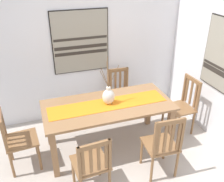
{
  "coord_description": "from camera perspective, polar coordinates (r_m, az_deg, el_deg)",
  "views": [
    {
      "loc": [
        -0.86,
        -2.27,
        2.64
      ],
      "look_at": [
        0.15,
        0.7,
        0.98
      ],
      "focal_mm": 40.06,
      "sensor_mm": 36.0,
      "label": 1
    }
  ],
  "objects": [
    {
      "name": "centerpiece_vase",
      "position": [
        3.59,
        -0.8,
        -1.18
      ],
      "size": [
        0.26,
        0.15,
        0.7
      ],
      "color": "silver",
      "rests_on": "dining_table"
    },
    {
      "name": "chair_3",
      "position": [
        3.68,
        -20.9,
        -10.21
      ],
      "size": [
        0.45,
        0.45,
        0.92
      ],
      "color": "brown",
      "rests_on": "ground_plane"
    },
    {
      "name": "chair_4",
      "position": [
        4.59,
        1.8,
        -0.26
      ],
      "size": [
        0.44,
        0.44,
        0.89
      ],
      "color": "brown",
      "rests_on": "ground_plane"
    },
    {
      "name": "ground_plane",
      "position": [
        3.6,
        1.35,
        -19.65
      ],
      "size": [
        6.4,
        6.4,
        0.03
      ],
      "primitive_type": "cube",
      "color": "#B2A89E"
    },
    {
      "name": "chair_0",
      "position": [
        4.31,
        15.8,
        -3.16
      ],
      "size": [
        0.44,
        0.44,
        0.97
      ],
      "color": "brown",
      "rests_on": "ground_plane"
    },
    {
      "name": "chair_1",
      "position": [
        3.11,
        -4.68,
        -16.33
      ],
      "size": [
        0.45,
        0.45,
        0.89
      ],
      "color": "brown",
      "rests_on": "ground_plane"
    },
    {
      "name": "dining_table",
      "position": [
        3.69,
        -0.92,
        -4.54
      ],
      "size": [
        1.88,
        0.88,
        0.77
      ],
      "color": "#8E6642",
      "rests_on": "ground_plane"
    },
    {
      "name": "wall_back",
      "position": [
        4.41,
        -6.88,
        10.74
      ],
      "size": [
        6.4,
        0.12,
        2.7
      ],
      "primitive_type": "cube",
      "color": "silver",
      "rests_on": "ground_plane"
    },
    {
      "name": "table_runner",
      "position": [
        3.63,
        -0.93,
        -3.02
      ],
      "size": [
        1.73,
        0.36,
        0.01
      ],
      "primitive_type": "cube",
      "color": "orange",
      "rests_on": "dining_table"
    },
    {
      "name": "chair_2",
      "position": [
        3.39,
        11.43,
        -11.9
      ],
      "size": [
        0.44,
        0.44,
        0.97
      ],
      "color": "brown",
      "rests_on": "ground_plane"
    },
    {
      "name": "painting_on_side_wall",
      "position": [
        4.01,
        24.17,
        7.27
      ],
      "size": [
        0.05,
        0.8,
        1.08
      ],
      "color": "black"
    },
    {
      "name": "painting_on_back_wall",
      "position": [
        4.33,
        -7.16,
        11.07
      ],
      "size": [
        0.97,
        0.05,
        1.07
      ],
      "color": "black"
    }
  ]
}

